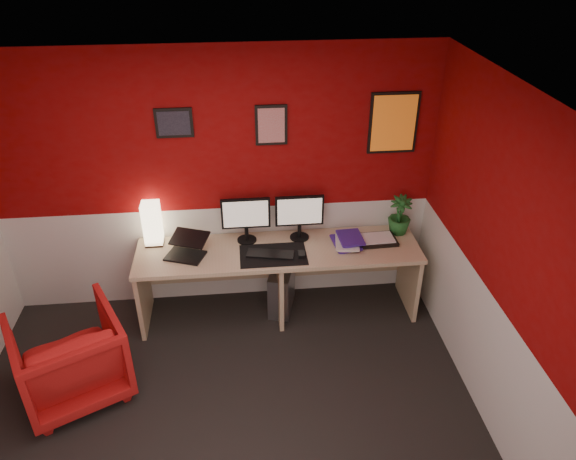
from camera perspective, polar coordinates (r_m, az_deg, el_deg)
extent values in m
cube|color=black|center=(4.41, -6.61, -20.55)|extent=(4.00, 3.50, 0.01)
cube|color=white|center=(2.92, -9.58, 11.77)|extent=(4.00, 3.50, 0.01)
cube|color=maroon|center=(5.01, -7.50, 4.80)|extent=(4.00, 0.01, 2.50)
cube|color=maroon|center=(3.95, 22.63, -5.41)|extent=(0.01, 3.50, 2.50)
cube|color=silver|center=(5.38, -6.96, -2.41)|extent=(4.00, 0.01, 1.00)
cube|color=silver|center=(4.41, 20.59, -13.32)|extent=(0.01, 3.50, 1.00)
cube|color=tan|center=(5.18, -0.95, -5.41)|extent=(2.60, 0.65, 0.73)
cube|color=#FFE5B2|center=(5.11, -14.04, 0.54)|extent=(0.16, 0.16, 0.40)
cube|color=black|center=(4.90, -10.83, -1.69)|extent=(0.39, 0.33, 0.22)
cube|color=black|center=(4.97, -4.46, 1.73)|extent=(0.45, 0.06, 0.58)
cube|color=black|center=(5.00, 1.24, 2.01)|extent=(0.45, 0.06, 0.58)
cube|color=black|center=(4.89, -1.57, -2.62)|extent=(0.60, 0.38, 0.01)
cube|color=black|center=(4.88, -1.87, -2.54)|extent=(0.44, 0.22, 0.02)
cube|color=black|center=(4.87, 1.43, -2.56)|extent=(0.07, 0.10, 0.03)
imported|color=#3A1E8D|center=(5.03, 4.84, -1.52)|extent=(0.26, 0.33, 0.03)
imported|color=silver|center=(5.02, 5.02, -1.31)|extent=(0.26, 0.32, 0.02)
imported|color=#3A1E8D|center=(5.02, 5.37, -0.96)|extent=(0.23, 0.30, 0.03)
cube|color=black|center=(5.15, 9.34, -1.03)|extent=(0.36, 0.26, 0.03)
imported|color=#19591E|center=(5.24, 11.65, 1.54)|extent=(0.25, 0.25, 0.38)
cube|color=#99999E|center=(5.33, -0.67, -6.11)|extent=(0.31, 0.49, 0.45)
imported|color=#B41918|center=(4.74, -21.95, -12.23)|extent=(1.06, 1.07, 0.73)
cube|color=black|center=(4.79, -11.88, 10.94)|extent=(0.32, 0.02, 0.26)
cube|color=red|center=(4.79, -1.77, 10.95)|extent=(0.28, 0.02, 0.36)
cube|color=orange|center=(4.99, 11.01, 10.97)|extent=(0.44, 0.02, 0.56)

